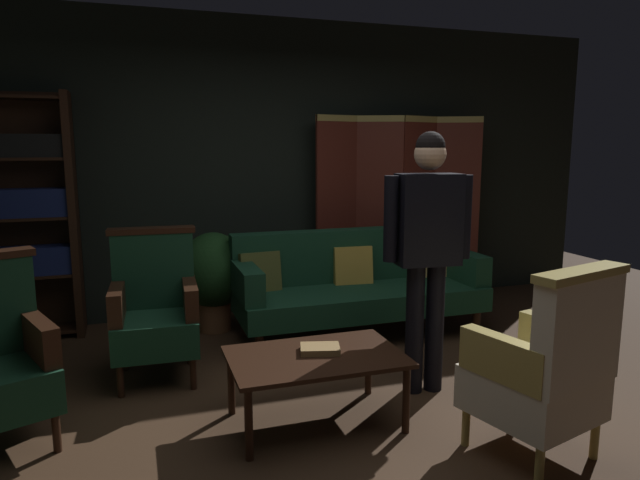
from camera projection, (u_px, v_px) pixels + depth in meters
ground_plane at (362, 415)px, 3.42m from camera, size 10.00×10.00×0.00m
back_wall at (267, 168)px, 5.47m from camera, size 7.20×0.10×2.80m
folding_screen at (398, 209)px, 5.66m from camera, size 1.71×0.32×1.90m
bookshelf at (18, 214)px, 4.62m from camera, size 0.90×0.32×2.05m
velvet_couch at (356, 281)px, 4.87m from camera, size 2.12×0.78×0.88m
coffee_table at (316, 362)px, 3.26m from camera, size 1.00×0.64×0.42m
armchair_gilt_accent at (545, 369)px, 2.87m from camera, size 0.71×0.70×1.04m
armchair_wing_right at (155, 309)px, 3.92m from camera, size 0.61×0.60×1.04m
standing_figure at (427, 239)px, 3.60m from camera, size 0.59×0.25×1.70m
potted_plant at (214, 274)px, 4.92m from camera, size 0.58×0.58×0.87m
book_tan_leather at (320, 349)px, 3.30m from camera, size 0.26×0.21×0.04m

